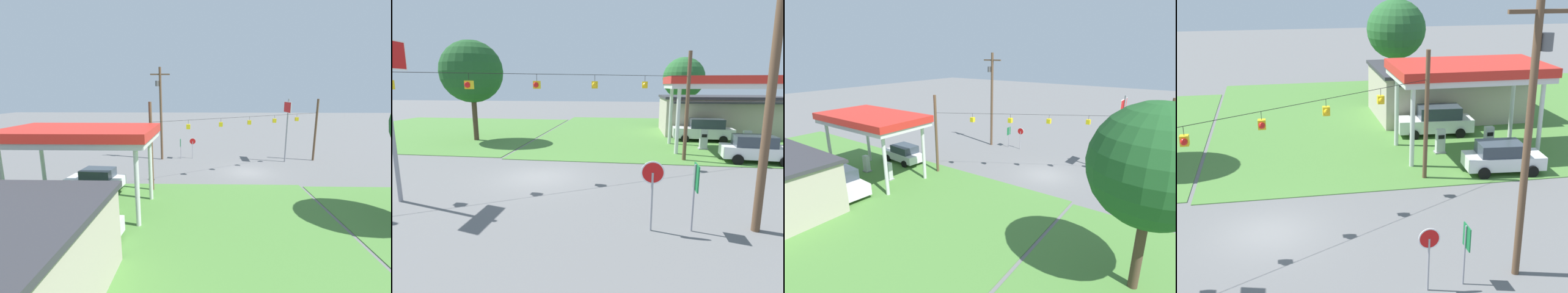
% 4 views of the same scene
% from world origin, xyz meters
% --- Properties ---
extents(ground_plane, '(160.00, 160.00, 0.00)m').
position_xyz_m(ground_plane, '(0.00, 0.00, 0.00)').
color(ground_plane, slate).
extents(grass_verge_station_corner, '(36.00, 28.00, 0.04)m').
position_xyz_m(grass_verge_station_corner, '(14.23, 17.63, 0.02)').
color(grass_verge_station_corner, '#4C7F38').
rests_on(grass_verge_station_corner, ground).
extents(grass_verge_opposite_corner, '(24.00, 24.00, 0.04)m').
position_xyz_m(grass_verge_opposite_corner, '(-16.00, 16.00, 0.02)').
color(grass_verge_opposite_corner, '#4C7F38').
rests_on(grass_verge_opposite_corner, ground).
extents(gas_station_canopy, '(9.30, 5.37, 5.64)m').
position_xyz_m(gas_station_canopy, '(12.23, 8.88, 5.10)').
color(gas_station_canopy, silver).
rests_on(gas_station_canopy, ground).
extents(gas_station_store, '(11.52, 7.89, 3.91)m').
position_xyz_m(gas_station_store, '(13.92, 17.61, 1.97)').
color(gas_station_store, '#B2A893').
rests_on(gas_station_store, ground).
extents(fuel_pump_near, '(0.71, 0.56, 1.56)m').
position_xyz_m(fuel_pump_near, '(10.63, 8.88, 0.74)').
color(fuel_pump_near, gray).
rests_on(fuel_pump_near, ground).
extents(fuel_pump_far, '(0.71, 0.56, 1.56)m').
position_xyz_m(fuel_pump_far, '(13.83, 8.88, 0.74)').
color(fuel_pump_far, gray).
rests_on(fuel_pump_far, ground).
extents(car_at_pumps_front, '(4.57, 2.37, 1.79)m').
position_xyz_m(car_at_pumps_front, '(13.09, 5.08, 0.92)').
color(car_at_pumps_front, white).
rests_on(car_at_pumps_front, ground).
extents(car_at_pumps_rear, '(5.27, 2.36, 2.05)m').
position_xyz_m(car_at_pumps_rear, '(11.51, 12.68, 1.03)').
color(car_at_pumps_rear, white).
rests_on(car_at_pumps_rear, ground).
extents(stop_sign_roadside, '(0.80, 0.08, 2.50)m').
position_xyz_m(stop_sign_roadside, '(5.64, -5.59, 1.81)').
color(stop_sign_roadside, '#99999E').
rests_on(stop_sign_roadside, ground).
extents(route_sign, '(0.10, 0.70, 2.40)m').
position_xyz_m(route_sign, '(7.07, -5.45, 1.71)').
color(route_sign, gray).
rests_on(route_sign, ground).
extents(utility_pole_main, '(2.20, 0.44, 10.62)m').
position_xyz_m(utility_pole_main, '(9.31, -5.11, 5.92)').
color(utility_pole_main, brown).
rests_on(utility_pole_main, ground).
extents(signal_span_gantry, '(17.30, 10.24, 7.12)m').
position_xyz_m(signal_span_gantry, '(0.00, -0.02, 3.98)').
color(signal_span_gantry, brown).
rests_on(signal_span_gantry, ground).
extents(tree_behind_station, '(5.22, 5.22, 8.48)m').
position_xyz_m(tree_behind_station, '(11.55, 25.32, 5.85)').
color(tree_behind_station, '#4C3828').
rests_on(tree_behind_station, ground).
extents(tree_west_verge, '(5.42, 5.42, 8.87)m').
position_xyz_m(tree_west_verge, '(-9.09, 10.39, 6.14)').
color(tree_west_verge, '#4C3828').
rests_on(tree_west_verge, ground).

